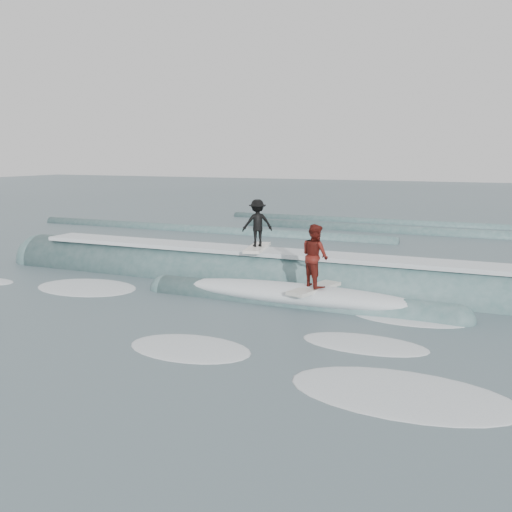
% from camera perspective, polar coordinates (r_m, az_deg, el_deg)
% --- Properties ---
extents(ground, '(160.00, 160.00, 0.00)m').
position_cam_1_polar(ground, '(16.30, -3.63, -5.26)').
color(ground, '#3D535A').
rests_on(ground, ground).
extents(breaking_wave, '(22.07, 3.86, 2.15)m').
position_cam_1_polar(breaking_wave, '(19.04, 1.53, -2.83)').
color(breaking_wave, '#396061').
rests_on(breaking_wave, ground).
extents(surfer_black, '(1.18, 2.07, 1.69)m').
position_cam_1_polar(surfer_black, '(19.22, 0.14, 3.07)').
color(surfer_black, white).
rests_on(surfer_black, ground).
extents(surfer_red, '(1.12, 2.07, 1.91)m').
position_cam_1_polar(surfer_red, '(16.31, 5.91, -0.26)').
color(surfer_red, silver).
rests_on(surfer_red, ground).
extents(whitewater, '(17.05, 7.26, 0.10)m').
position_cam_1_polar(whitewater, '(14.52, -0.32, -7.18)').
color(whitewater, white).
rests_on(whitewater, ground).
extents(far_swells, '(34.28, 8.65, 0.80)m').
position_cam_1_polar(far_swells, '(32.91, 9.19, 2.50)').
color(far_swells, '#396061').
rests_on(far_swells, ground).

